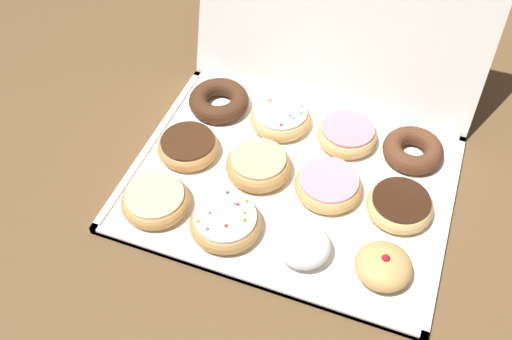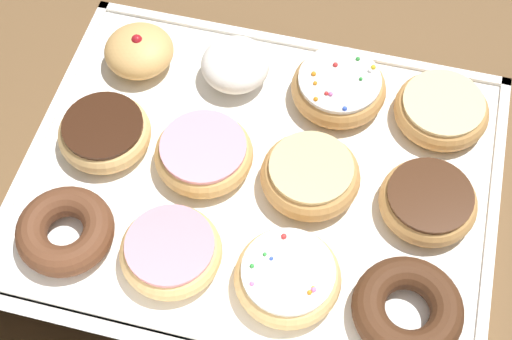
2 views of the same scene
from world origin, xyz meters
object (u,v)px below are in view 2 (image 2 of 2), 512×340
object	(u,v)px
glazed_ring_donut_0	(441,110)
pink_frosted_donut_6	(203,155)
chocolate_frosted_donut_7	(106,129)
pink_frosted_donut_10	(171,251)
sprinkle_donut_9	(288,277)
glazed_ring_donut_5	(311,172)
chocolate_cake_ring_donut_8	(407,309)
powdered_filled_donut_2	(235,65)
jelly_filled_donut_3	(139,51)
chocolate_frosted_donut_4	(428,203)
donut_box	(260,176)
sprinkle_donut_1	(339,87)
chocolate_cake_ring_donut_11	(65,231)

from	to	relation	value
glazed_ring_donut_0	pink_frosted_donut_6	xyz separation A→B (m)	(0.26, 0.13, 0.00)
chocolate_frosted_donut_7	pink_frosted_donut_10	xyz separation A→B (m)	(-0.12, 0.13, 0.00)
sprinkle_donut_9	chocolate_frosted_donut_7	bearing A→B (deg)	-27.83
pink_frosted_donut_6	glazed_ring_donut_5	bearing A→B (deg)	-176.95
pink_frosted_donut_6	sprinkle_donut_9	xyz separation A→B (m)	(-0.13, 0.13, 0.00)
chocolate_frosted_donut_7	chocolate_cake_ring_donut_8	size ratio (longest dim) A/B	0.95
powdered_filled_donut_2	chocolate_frosted_donut_7	distance (m)	0.18
jelly_filled_donut_3	sprinkle_donut_9	world-z (taller)	jelly_filled_donut_3
jelly_filled_donut_3	glazed_ring_donut_5	bearing A→B (deg)	153.86
chocolate_frosted_donut_4	sprinkle_donut_9	size ratio (longest dim) A/B	0.97
sprinkle_donut_9	glazed_ring_donut_0	bearing A→B (deg)	-117.04
sprinkle_donut_9	glazed_ring_donut_5	bearing A→B (deg)	-88.88
jelly_filled_donut_3	chocolate_cake_ring_donut_8	distance (m)	0.46
glazed_ring_donut_5	pink_frosted_donut_6	size ratio (longest dim) A/B	0.99
donut_box	pink_frosted_donut_10	bearing A→B (deg)	62.37
jelly_filled_donut_3	chocolate_frosted_donut_7	xyz separation A→B (m)	(0.00, 0.12, -0.00)
sprinkle_donut_1	sprinkle_donut_9	world-z (taller)	same
powdered_filled_donut_2	chocolate_frosted_donut_4	bearing A→B (deg)	152.32
pink_frosted_donut_6	chocolate_cake_ring_donut_8	bearing A→B (deg)	153.14
glazed_ring_donut_5	chocolate_cake_ring_donut_11	distance (m)	0.28
glazed_ring_donut_0	chocolate_frosted_donut_7	distance (m)	0.40
sprinkle_donut_9	jelly_filled_donut_3	bearing A→B (deg)	-45.41
chocolate_cake_ring_donut_8	chocolate_cake_ring_donut_11	world-z (taller)	same
sprinkle_donut_1	pink_frosted_donut_6	xyz separation A→B (m)	(0.13, 0.13, -0.00)
glazed_ring_donut_0	glazed_ring_donut_5	size ratio (longest dim) A/B	1.00
glazed_ring_donut_5	sprinkle_donut_9	bearing A→B (deg)	91.12
chocolate_frosted_donut_7	jelly_filled_donut_3	bearing A→B (deg)	-90.36
chocolate_frosted_donut_4	sprinkle_donut_9	distance (m)	0.18
donut_box	chocolate_cake_ring_donut_8	size ratio (longest dim) A/B	4.72
pink_frosted_donut_6	chocolate_frosted_donut_7	bearing A→B (deg)	-3.27
powdered_filled_donut_2	pink_frosted_donut_6	xyz separation A→B (m)	(0.00, 0.14, -0.00)
pink_frosted_donut_6	chocolate_cake_ring_donut_8	size ratio (longest dim) A/B	0.99
chocolate_frosted_donut_7	sprinkle_donut_1	bearing A→B (deg)	-153.54
powdered_filled_donut_2	chocolate_frosted_donut_4	xyz separation A→B (m)	(-0.26, 0.14, -0.01)
glazed_ring_donut_5	pink_frosted_donut_6	bearing A→B (deg)	3.05
sprinkle_donut_1	jelly_filled_donut_3	size ratio (longest dim) A/B	1.34
pink_frosted_donut_6	powdered_filled_donut_2	bearing A→B (deg)	-91.14
chocolate_cake_ring_donut_11	sprinkle_donut_9	bearing A→B (deg)	-178.80
glazed_ring_donut_0	chocolate_frosted_donut_4	world-z (taller)	same
jelly_filled_donut_3	glazed_ring_donut_5	distance (m)	0.28
chocolate_cake_ring_donut_8	pink_frosted_donut_10	size ratio (longest dim) A/B	1.04
powdered_filled_donut_2	glazed_ring_donut_5	bearing A→B (deg)	133.90
glazed_ring_donut_5	chocolate_frosted_donut_7	bearing A→B (deg)	-0.05
chocolate_frosted_donut_7	sprinkle_donut_9	bearing A→B (deg)	152.17
glazed_ring_donut_0	sprinkle_donut_9	xyz separation A→B (m)	(0.13, 0.26, 0.00)
jelly_filled_donut_3	chocolate_cake_ring_donut_11	bearing A→B (deg)	90.38
jelly_filled_donut_3	pink_frosted_donut_10	size ratio (longest dim) A/B	0.79
powdered_filled_donut_2	chocolate_cake_ring_donut_8	bearing A→B (deg)	133.76
chocolate_frosted_donut_7	donut_box	bearing A→B (deg)	178.54
glazed_ring_donut_5	chocolate_cake_ring_donut_8	size ratio (longest dim) A/B	0.99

